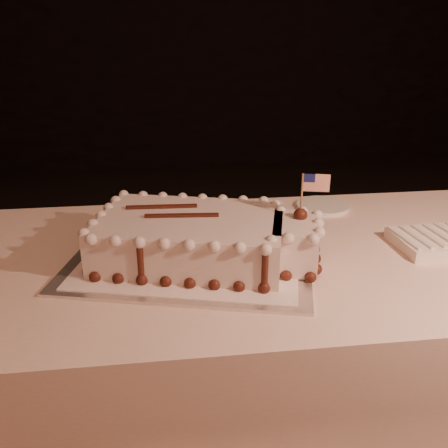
{
  "coord_description": "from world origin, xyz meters",
  "views": [
    {
      "loc": [
        -0.41,
        -0.51,
        1.3
      ],
      "look_at": [
        -0.27,
        0.58,
        0.84
      ],
      "focal_mm": 40.0,
      "sensor_mm": 36.0,
      "label": 1
    }
  ],
  "objects": [
    {
      "name": "sheet_cake",
      "position": [
        -0.32,
        0.57,
        0.81
      ],
      "size": [
        0.57,
        0.41,
        0.22
      ],
      "color": "silver",
      "rests_on": "doily"
    },
    {
      "name": "doily",
      "position": [
        -0.35,
        0.58,
        0.76
      ],
      "size": [
        0.6,
        0.51,
        0.0
      ],
      "primitive_type": "cube",
      "rotation": [
        0.0,
        0.0,
        -0.26
      ],
      "color": "white",
      "rests_on": "cake_board"
    },
    {
      "name": "banquet_table",
      "position": [
        0.0,
        0.6,
        0.38
      ],
      "size": [
        2.4,
        0.8,
        0.75
      ],
      "primitive_type": "cube",
      "color": "beige",
      "rests_on": "ground"
    },
    {
      "name": "cake_board",
      "position": [
        -0.35,
        0.58,
        0.75
      ],
      "size": [
        0.67,
        0.56,
        0.01
      ],
      "primitive_type": "cube",
      "rotation": [
        0.0,
        0.0,
        -0.26
      ],
      "color": "silver",
      "rests_on": "banquet_table"
    },
    {
      "name": "napkin_stack",
      "position": [
        0.29,
        0.58,
        0.77
      ],
      "size": [
        0.23,
        0.17,
        0.04
      ],
      "color": "white",
      "rests_on": "banquet_table"
    },
    {
      "name": "side_plate",
      "position": [
        0.08,
        0.89,
        0.76
      ],
      "size": [
        0.16,
        0.16,
        0.01
      ],
      "primitive_type": "cylinder",
      "color": "white",
      "rests_on": "banquet_table"
    }
  ]
}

